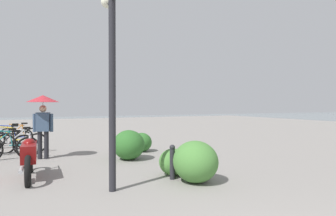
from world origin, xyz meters
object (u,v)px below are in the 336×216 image
object	(u,v)px
lamppost	(112,57)
bicycle_teal	(7,145)
bicycle_black	(10,148)
bollard_mid	(113,143)
pedestrian	(43,109)
bicycle_orange	(20,135)
bollard_near	(172,161)
bicycle_white	(21,143)
motorcycle	(29,157)
bicycle_blue	(11,137)
bicycle_yellow	(10,139)

from	to	relation	value
lamppost	bicycle_teal	xyz separation A→B (m)	(5.67, 2.16, -2.33)
bicycle_black	bollard_mid	size ratio (longest dim) A/B	2.52
lamppost	pedestrian	xyz separation A→B (m)	(4.43, 1.07, -1.09)
bicycle_orange	bollard_mid	bearing A→B (deg)	-146.46
bollard_mid	bicycle_orange	bearing A→B (deg)	33.54
bicycle_teal	bollard_near	distance (m)	6.48
pedestrian	bollard_near	distance (m)	4.98
bicycle_white	bollard_near	distance (m)	6.60
motorcycle	bicycle_blue	distance (m)	6.54
bicycle_blue	bicycle_black	bearing A→B (deg)	-178.08
lamppost	bollard_near	size ratio (longest dim) A/B	5.00
motorcycle	bicycle_teal	distance (m)	3.86
motorcycle	pedestrian	xyz separation A→B (m)	(2.55, -0.43, 1.10)
lamppost	motorcycle	bearing A→B (deg)	38.69
bicycle_black	bicycle_teal	xyz separation A→B (m)	(0.93, 0.13, 0.00)
bicycle_black	bicycle_blue	bearing A→B (deg)	1.92
bicycle_teal	bicycle_yellow	bearing A→B (deg)	-0.69
lamppost	bicycle_blue	xyz separation A→B (m)	(8.38, 2.15, -2.33)
pedestrian	motorcycle	bearing A→B (deg)	170.38
motorcycle	bicycle_orange	bearing A→B (deg)	2.41
bicycle_yellow	bollard_mid	distance (m)	4.50
bicycle_black	pedestrian	distance (m)	1.60
lamppost	bicycle_blue	bearing A→B (deg)	14.39
bicycle_black	bollard_near	bearing A→B (deg)	-141.29
pedestrian	bollard_near	xyz separation A→B (m)	(-4.09, -2.57, -1.18)
bollard_near	bicycle_yellow	bearing A→B (deg)	27.17
bollard_mid	lamppost	bearing A→B (deg)	164.81
bicycle_orange	bollard_near	xyz separation A→B (m)	(-8.61, -3.30, 0.06)
bicycle_teal	bollard_near	size ratio (longest dim) A/B	2.20
lamppost	bicycle_teal	bearing A→B (deg)	20.86
bollard_near	bollard_mid	bearing A→B (deg)	4.26
bicycle_black	bicycle_orange	bearing A→B (deg)	-3.14
bicycle_black	bicycle_white	xyz separation A→B (m)	(1.35, -0.31, 0.00)
pedestrian	bollard_mid	world-z (taller)	pedestrian
motorcycle	bicycle_black	size ratio (longest dim) A/B	1.23
bicycle_teal	bicycle_yellow	xyz separation A→B (m)	(1.76, -0.02, 0.00)
lamppost	motorcycle	distance (m)	3.24
bollard_near	lamppost	bearing A→B (deg)	102.41
bicycle_orange	bollard_mid	size ratio (longest dim) A/B	2.50
bicycle_teal	bicycle_white	size ratio (longest dim) A/B	1.00
motorcycle	bicycle_white	size ratio (longest dim) A/B	1.23
bicycle_black	bollard_near	distance (m)	5.65
bicycle_black	bicycle_yellow	xyz separation A→B (m)	(2.69, 0.11, 0.00)
bicycle_teal	pedestrian	world-z (taller)	pedestrian
bollard_near	motorcycle	bearing A→B (deg)	62.84
bicycle_orange	pedestrian	world-z (taller)	pedestrian
bicycle_orange	bollard_near	world-z (taller)	bicycle_orange
bicycle_blue	bicycle_orange	distance (m)	0.66
bicycle_teal	bollard_near	world-z (taller)	bicycle_teal
bicycle_teal	bicycle_yellow	world-z (taller)	same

